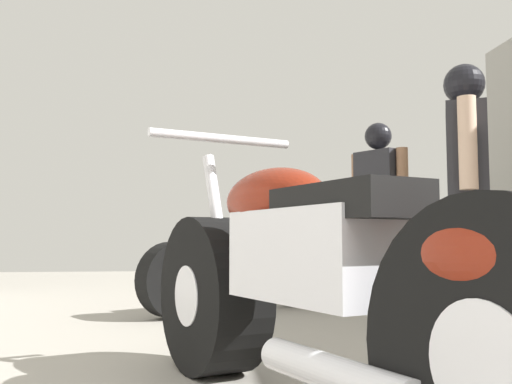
% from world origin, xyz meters
% --- Properties ---
extents(ground_plane, '(14.88, 14.88, 0.00)m').
position_xyz_m(ground_plane, '(0.00, 3.02, 0.00)').
color(ground_plane, '#9E998E').
extents(motorcycle_maroon_cruiser, '(1.07, 2.13, 1.03)m').
position_xyz_m(motorcycle_maroon_cruiser, '(-0.09, 1.76, 0.42)').
color(motorcycle_maroon_cruiser, black).
rests_on(motorcycle_maroon_cruiser, ground_plane).
extents(motorcycle_black_naked, '(1.64, 1.12, 0.85)m').
position_xyz_m(motorcycle_black_naked, '(-0.08, 4.57, 0.36)').
color(motorcycle_black_naked, black).
rests_on(motorcycle_black_naked, ground_plane).
extents(mechanic_in_blue, '(0.42, 0.67, 1.75)m').
position_xyz_m(mechanic_in_blue, '(1.35, 3.57, 1.05)').
color(mechanic_in_blue, '#2D3851').
rests_on(mechanic_in_blue, ground_plane).
extents(mechanic_with_helmet, '(0.46, 0.63, 1.74)m').
position_xyz_m(mechanic_with_helmet, '(1.40, 5.47, 1.04)').
color(mechanic_with_helmet, '#4C4C4C').
rests_on(mechanic_with_helmet, ground_plane).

